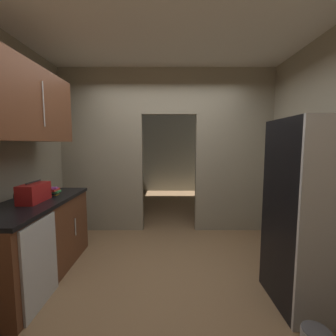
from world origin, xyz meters
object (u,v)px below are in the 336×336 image
Objects in this scene: refrigerator at (318,215)px; boombox at (35,193)px; dishwasher at (41,263)px; book_stack at (54,191)px.

refrigerator is 4.50× the size of boombox.
refrigerator reaches higher than boombox.
boombox reaches higher than dishwasher.
refrigerator is 11.19× the size of book_stack.
refrigerator is 2.87m from boombox.
dishwasher is (-2.55, -0.03, -0.46)m from refrigerator.
boombox is at bearing -97.80° from book_stack.
boombox is 2.49× the size of book_stack.
book_stack is (-0.24, 0.78, 0.52)m from dishwasher.
boombox is 0.35m from book_stack.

